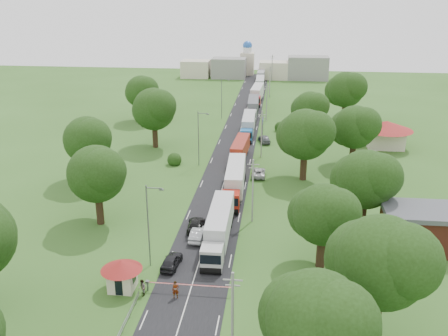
# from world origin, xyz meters

# --- Properties ---
(ground) EXTENTS (260.00, 260.00, 0.00)m
(ground) POSITION_xyz_m (0.00, 0.00, 0.00)
(ground) COLOR #2F561C
(ground) RESTS_ON ground
(road) EXTENTS (8.00, 200.00, 0.04)m
(road) POSITION_xyz_m (0.00, 20.00, 0.00)
(road) COLOR black
(road) RESTS_ON ground
(boom_barrier) EXTENTS (9.22, 0.35, 1.18)m
(boom_barrier) POSITION_xyz_m (-1.36, -25.00, 0.89)
(boom_barrier) COLOR slate
(boom_barrier) RESTS_ON ground
(guard_booth) EXTENTS (4.40, 4.40, 3.45)m
(guard_booth) POSITION_xyz_m (-7.20, -25.00, 2.16)
(guard_booth) COLOR beige
(guard_booth) RESTS_ON ground
(info_sign) EXTENTS (0.12, 3.10, 4.10)m
(info_sign) POSITION_xyz_m (5.20, 35.00, 3.00)
(info_sign) COLOR slate
(info_sign) RESTS_ON ground
(pole_0) EXTENTS (1.60, 0.24, 9.00)m
(pole_0) POSITION_xyz_m (5.50, -35.00, 4.68)
(pole_0) COLOR gray
(pole_0) RESTS_ON ground
(pole_1) EXTENTS (1.60, 0.24, 9.00)m
(pole_1) POSITION_xyz_m (5.50, -7.00, 4.68)
(pole_1) COLOR gray
(pole_1) RESTS_ON ground
(pole_2) EXTENTS (1.60, 0.24, 9.00)m
(pole_2) POSITION_xyz_m (5.50, 21.00, 4.68)
(pole_2) COLOR gray
(pole_2) RESTS_ON ground
(pole_3) EXTENTS (1.60, 0.24, 9.00)m
(pole_3) POSITION_xyz_m (5.50, 49.00, 4.68)
(pole_3) COLOR gray
(pole_3) RESTS_ON ground
(pole_4) EXTENTS (1.60, 0.24, 9.00)m
(pole_4) POSITION_xyz_m (5.50, 77.00, 4.68)
(pole_4) COLOR gray
(pole_4) RESTS_ON ground
(pole_5) EXTENTS (1.60, 0.24, 9.00)m
(pole_5) POSITION_xyz_m (5.50, 105.00, 4.68)
(pole_5) COLOR gray
(pole_5) RESTS_ON ground
(lamp_0) EXTENTS (2.03, 0.22, 10.00)m
(lamp_0) POSITION_xyz_m (-5.35, -20.00, 5.55)
(lamp_0) COLOR slate
(lamp_0) RESTS_ON ground
(lamp_1) EXTENTS (2.03, 0.22, 10.00)m
(lamp_1) POSITION_xyz_m (-5.35, 15.00, 5.55)
(lamp_1) COLOR slate
(lamp_1) RESTS_ON ground
(lamp_2) EXTENTS (2.03, 0.22, 10.00)m
(lamp_2) POSITION_xyz_m (-5.35, 50.00, 5.55)
(lamp_2) COLOR slate
(lamp_2) RESTS_ON ground
(tree_0) EXTENTS (8.80, 8.80, 11.07)m
(tree_0) POSITION_xyz_m (11.99, -37.84, 7.22)
(tree_0) COLOR #382616
(tree_0) RESTS_ON ground
(tree_1) EXTENTS (9.60, 9.60, 12.05)m
(tree_1) POSITION_xyz_m (17.99, -29.83, 7.85)
(tree_1) COLOR #382616
(tree_1) RESTS_ON ground
(tree_2) EXTENTS (8.00, 8.00, 10.10)m
(tree_2) POSITION_xyz_m (13.99, -17.86, 6.60)
(tree_2) COLOR #382616
(tree_2) RESTS_ON ground
(tree_3) EXTENTS (8.80, 8.80, 11.07)m
(tree_3) POSITION_xyz_m (19.99, -7.84, 7.22)
(tree_3) COLOR #382616
(tree_3) RESTS_ON ground
(tree_4) EXTENTS (9.60, 9.60, 12.05)m
(tree_4) POSITION_xyz_m (12.99, 10.17, 7.85)
(tree_4) COLOR #382616
(tree_4) RESTS_ON ground
(tree_5) EXTENTS (8.80, 8.80, 11.07)m
(tree_5) POSITION_xyz_m (21.99, 18.16, 7.22)
(tree_5) COLOR #382616
(tree_5) RESTS_ON ground
(tree_6) EXTENTS (8.00, 8.00, 10.10)m
(tree_6) POSITION_xyz_m (14.99, 35.14, 6.60)
(tree_6) COLOR #382616
(tree_6) RESTS_ON ground
(tree_7) EXTENTS (9.60, 9.60, 12.05)m
(tree_7) POSITION_xyz_m (23.99, 50.17, 7.85)
(tree_7) COLOR #382616
(tree_7) RESTS_ON ground
(tree_10) EXTENTS (8.80, 8.80, 11.07)m
(tree_10) POSITION_xyz_m (-15.01, -9.84, 7.22)
(tree_10) COLOR #382616
(tree_10) RESTS_ON ground
(tree_11) EXTENTS (8.80, 8.80, 11.07)m
(tree_11) POSITION_xyz_m (-22.01, 5.16, 7.22)
(tree_11) COLOR #382616
(tree_11) RESTS_ON ground
(tree_12) EXTENTS (9.60, 9.60, 12.05)m
(tree_12) POSITION_xyz_m (-16.01, 25.17, 7.85)
(tree_12) COLOR #382616
(tree_12) RESTS_ON ground
(tree_13) EXTENTS (8.80, 8.80, 11.07)m
(tree_13) POSITION_xyz_m (-24.01, 45.16, 7.22)
(tree_13) COLOR #382616
(tree_13) RESTS_ON ground
(house_brick) EXTENTS (8.60, 6.60, 5.20)m
(house_brick) POSITION_xyz_m (26.00, -12.00, 2.65)
(house_brick) COLOR maroon
(house_brick) RESTS_ON ground
(house_cream) EXTENTS (10.08, 10.08, 5.80)m
(house_cream) POSITION_xyz_m (30.00, 30.00, 3.64)
(house_cream) COLOR beige
(house_cream) RESTS_ON ground
(distant_town) EXTENTS (52.00, 8.00, 8.00)m
(distant_town) POSITION_xyz_m (0.68, 110.00, 3.49)
(distant_town) COLOR gray
(distant_town) RESTS_ON ground
(church) EXTENTS (5.00, 5.00, 12.30)m
(church) POSITION_xyz_m (-4.00, 118.00, 5.39)
(church) COLOR beige
(church) RESTS_ON ground
(truck_0) EXTENTS (2.71, 15.04, 4.17)m
(truck_0) POSITION_xyz_m (1.72, -13.61, 2.21)
(truck_0) COLOR #BBBBBB
(truck_0) RESTS_ON ground
(truck_1) EXTENTS (3.14, 15.56, 4.30)m
(truck_1) POSITION_xyz_m (2.21, 2.48, 2.28)
(truck_1) COLOR #AB1F13
(truck_1) RESTS_ON ground
(truck_2) EXTENTS (2.90, 13.57, 3.75)m
(truck_2) POSITION_xyz_m (1.67, 18.10, 1.99)
(truck_2) COLOR gold
(truck_2) RESTS_ON ground
(truck_3) EXTENTS (2.82, 14.91, 4.13)m
(truck_3) POSITION_xyz_m (2.03, 36.34, 2.19)
(truck_3) COLOR #1C65AC
(truck_3) RESTS_ON ground
(truck_4) EXTENTS (2.94, 14.86, 4.11)m
(truck_4) POSITION_xyz_m (1.99, 53.99, 2.18)
(truck_4) COLOR silver
(truck_4) RESTS_ON ground
(truck_5) EXTENTS (3.32, 15.52, 4.29)m
(truck_5) POSITION_xyz_m (2.13, 70.31, 2.27)
(truck_5) COLOR maroon
(truck_5) RESTS_ON ground
(truck_6) EXTENTS (2.75, 14.29, 3.96)m
(truck_6) POSITION_xyz_m (2.20, 86.48, 2.10)
(truck_6) COLOR #256326
(truck_6) RESTS_ON ground
(truck_7) EXTENTS (2.42, 13.77, 3.82)m
(truck_7) POSITION_xyz_m (1.86, 102.90, 2.02)
(truck_7) COLOR silver
(truck_7) RESTS_ON ground
(car_lane_front) EXTENTS (2.12, 4.49, 1.49)m
(car_lane_front) POSITION_xyz_m (-3.00, -20.00, 0.74)
(car_lane_front) COLOR black
(car_lane_front) RESTS_ON ground
(car_lane_mid) EXTENTS (1.93, 4.73, 1.52)m
(car_lane_mid) POSITION_xyz_m (-1.00, -13.00, 0.76)
(car_lane_mid) COLOR #9EA1A6
(car_lane_mid) RESTS_ON ground
(car_lane_rear) EXTENTS (2.58, 5.48, 1.55)m
(car_lane_rear) POSITION_xyz_m (-1.72, -10.62, 0.77)
(car_lane_rear) COLOR black
(car_lane_rear) RESTS_ON ground
(car_verge_near) EXTENTS (2.40, 4.98, 1.37)m
(car_verge_near) POSITION_xyz_m (5.50, 10.64, 0.68)
(car_verge_near) COLOR silver
(car_verge_near) RESTS_ON ground
(car_verge_far) EXTENTS (2.94, 5.08, 1.63)m
(car_verge_far) POSITION_xyz_m (5.77, 30.64, 0.81)
(car_verge_far) COLOR #595D60
(car_verge_far) RESTS_ON ground
(pedestrian_near) EXTENTS (0.78, 0.60, 1.93)m
(pedestrian_near) POSITION_xyz_m (-1.25, -26.06, 0.97)
(pedestrian_near) COLOR gray
(pedestrian_near) RESTS_ON ground
(pedestrian_booth) EXTENTS (0.99, 1.09, 1.82)m
(pedestrian_booth) POSITION_xyz_m (-4.80, -26.00, 0.91)
(pedestrian_booth) COLOR gray
(pedestrian_booth) RESTS_ON ground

